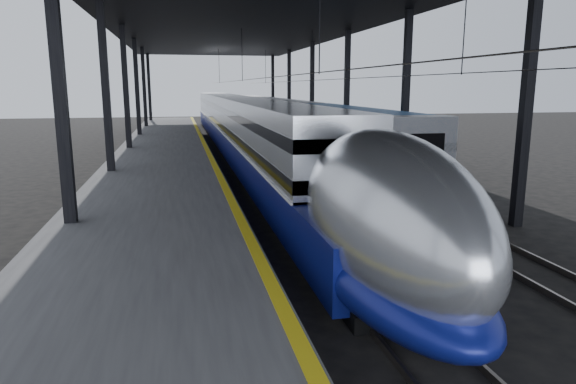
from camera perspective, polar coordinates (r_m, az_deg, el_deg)
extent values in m
plane|color=black|center=(12.55, 0.37, -12.13)|extent=(160.00, 160.00, 0.00)
cube|color=#4C4C4F|center=(31.57, -13.76, 2.99)|extent=(6.00, 80.00, 1.00)
cube|color=yellow|center=(31.53, -8.71, 4.11)|extent=(0.30, 80.00, 0.01)
cube|color=slate|center=(31.83, -5.10, 2.59)|extent=(0.08, 80.00, 0.16)
cube|color=slate|center=(32.04, -2.54, 2.68)|extent=(0.08, 80.00, 0.16)
cube|color=slate|center=(32.80, 3.62, 2.87)|extent=(0.08, 80.00, 0.16)
cube|color=slate|center=(33.21, 6.01, 2.94)|extent=(0.08, 80.00, 0.16)
cube|color=black|center=(16.57, -23.90, 8.73)|extent=(0.35, 0.35, 9.00)
cube|color=black|center=(20.22, 24.97, 8.99)|extent=(0.35, 0.35, 9.00)
cube|color=black|center=(26.44, -19.53, 9.77)|extent=(0.35, 0.35, 9.00)
cube|color=black|center=(28.87, 12.92, 10.23)|extent=(0.35, 0.35, 9.00)
cube|color=black|center=(36.38, -17.54, 10.22)|extent=(0.35, 0.35, 9.00)
cube|color=black|center=(38.18, 6.54, 10.71)|extent=(0.35, 0.35, 9.00)
cube|color=black|center=(46.34, -16.40, 10.47)|extent=(0.35, 0.35, 9.00)
cube|color=black|center=(47.77, 2.68, 10.94)|extent=(0.35, 0.35, 9.00)
cube|color=black|center=(56.32, -15.66, 10.63)|extent=(0.35, 0.35, 9.00)
cube|color=black|center=(57.50, 0.12, 11.07)|extent=(0.35, 0.35, 9.00)
cube|color=black|center=(66.31, -15.15, 10.75)|extent=(0.35, 0.35, 9.00)
cube|color=black|center=(67.31, -1.70, 11.14)|extent=(0.35, 0.35, 9.00)
cube|color=black|center=(31.80, -4.24, 19.17)|extent=(18.00, 75.00, 0.45)
cylinder|color=slate|center=(31.54, -3.95, 12.40)|extent=(0.03, 74.00, 0.03)
cylinder|color=slate|center=(32.63, 4.99, 12.36)|extent=(0.03, 74.00, 0.03)
cube|color=silver|center=(42.39, -5.98, 7.82)|extent=(2.89, 57.00, 3.98)
cube|color=navy|center=(41.01, -5.72, 5.95)|extent=(2.97, 62.00, 1.54)
cube|color=silver|center=(42.42, -5.97, 7.21)|extent=(2.99, 57.00, 0.10)
cube|color=black|center=(42.33, -6.01, 9.36)|extent=(2.93, 57.00, 0.42)
cube|color=black|center=(42.39, -5.98, 7.82)|extent=(2.93, 57.00, 0.42)
ellipsoid|color=silver|center=(11.83, 10.58, -2.83)|extent=(2.89, 8.40, 3.98)
ellipsoid|color=navy|center=(12.17, 10.38, -8.06)|extent=(2.97, 8.40, 1.69)
ellipsoid|color=black|center=(9.37, 16.82, -1.94)|extent=(1.49, 2.20, 0.90)
cube|color=black|center=(12.45, 10.25, -11.51)|extent=(2.19, 2.60, 0.40)
cube|color=black|center=(33.23, -4.15, 3.19)|extent=(2.19, 2.60, 0.40)
cube|color=#164B8F|center=(29.37, 6.91, 5.55)|extent=(2.78, 18.00, 3.78)
cube|color=#9A9CA2|center=(21.65, 14.08, 3.13)|extent=(2.83, 1.20, 3.83)
cube|color=black|center=(21.00, 14.93, 5.16)|extent=(1.69, 0.06, 0.85)
cube|color=#AA0D22|center=(21.17, 14.75, 1.69)|extent=(1.19, 0.06, 0.55)
cube|color=#9A9CA2|center=(47.68, -0.52, 7.93)|extent=(2.78, 18.00, 3.78)
cube|color=#9A9CA2|center=(66.38, -3.83, 8.95)|extent=(2.78, 18.00, 3.78)
cube|color=black|center=(24.11, 11.39, -0.27)|extent=(2.19, 2.40, 0.36)
cube|color=black|center=(44.91, 0.24, 5.39)|extent=(2.19, 2.40, 0.36)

